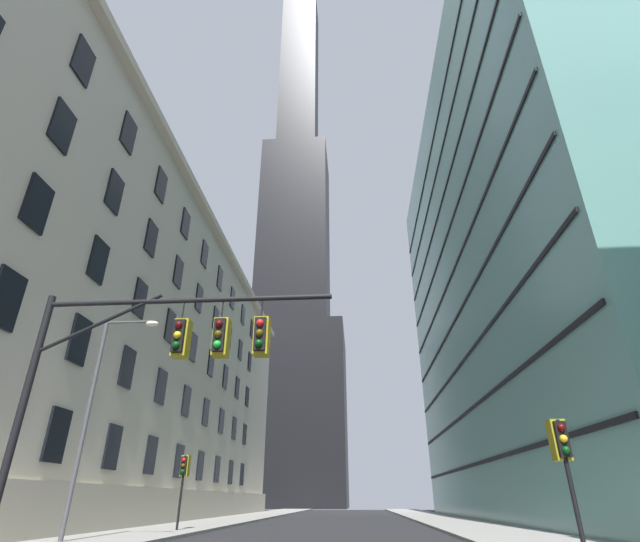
# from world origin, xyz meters

# --- Properties ---
(station_building) EXTENTS (14.46, 67.02, 25.06)m
(station_building) POSITION_xyz_m (-17.89, 27.50, 12.51)
(station_building) COLOR beige
(station_building) RESTS_ON ground
(dark_skyscraper) EXTENTS (24.18, 24.18, 184.06)m
(dark_skyscraper) POSITION_xyz_m (-12.48, 96.88, 51.80)
(dark_skyscraper) COLOR black
(dark_skyscraper) RESTS_ON ground
(glass_office_midrise) EXTENTS (19.60, 49.12, 42.07)m
(glass_office_midrise) POSITION_xyz_m (20.75, 33.48, 21.04)
(glass_office_midrise) COLOR slate
(glass_office_midrise) RESTS_ON ground
(traffic_signal_mast) EXTENTS (8.20, 0.63, 6.60)m
(traffic_signal_mast) POSITION_xyz_m (-3.19, 4.75, 4.95)
(traffic_signal_mast) COLOR black
(traffic_signal_mast) RESTS_ON sidewalk_left
(traffic_light_near_right) EXTENTS (0.40, 0.63, 3.32)m
(traffic_light_near_right) POSITION_xyz_m (7.21, 6.55, 2.78)
(traffic_light_near_right) COLOR black
(traffic_light_near_right) RESTS_ON sidewalk_right
(traffic_light_far_left) EXTENTS (0.40, 0.63, 3.51)m
(traffic_light_far_left) POSITION_xyz_m (-7.37, 19.17, 2.94)
(traffic_light_far_left) COLOR black
(traffic_light_far_left) RESTS_ON sidewalk_left
(street_lamppost) EXTENTS (2.43, 0.32, 8.55)m
(street_lamppost) POSITION_xyz_m (-8.73, 11.74, 5.18)
(street_lamppost) COLOR #47474C
(street_lamppost) RESTS_ON sidewalk_left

